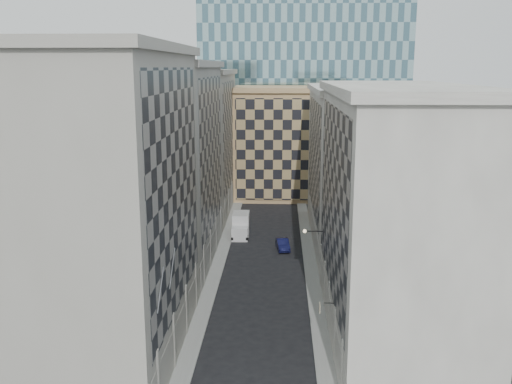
# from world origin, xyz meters

# --- Properties ---
(sidewalk_west) EXTENTS (1.50, 100.00, 0.15)m
(sidewalk_west) POSITION_xyz_m (-5.25, 30.00, 0.07)
(sidewalk_west) COLOR gray
(sidewalk_west) RESTS_ON ground
(sidewalk_east) EXTENTS (1.50, 100.00, 0.15)m
(sidewalk_east) POSITION_xyz_m (5.25, 30.00, 0.07)
(sidewalk_east) COLOR gray
(sidewalk_east) RESTS_ON ground
(bldg_left_a) EXTENTS (10.80, 22.80, 23.70)m
(bldg_left_a) POSITION_xyz_m (-10.88, 11.00, 11.82)
(bldg_left_a) COLOR gray
(bldg_left_a) RESTS_ON ground
(bldg_left_b) EXTENTS (10.80, 22.80, 22.70)m
(bldg_left_b) POSITION_xyz_m (-10.88, 33.00, 11.32)
(bldg_left_b) COLOR gray
(bldg_left_b) RESTS_ON ground
(bldg_left_c) EXTENTS (10.80, 22.80, 21.70)m
(bldg_left_c) POSITION_xyz_m (-10.88, 55.00, 10.83)
(bldg_left_c) COLOR gray
(bldg_left_c) RESTS_ON ground
(bldg_right_a) EXTENTS (10.80, 26.80, 20.70)m
(bldg_right_a) POSITION_xyz_m (10.88, 15.00, 10.32)
(bldg_right_a) COLOR #ABA79D
(bldg_right_a) RESTS_ON ground
(bldg_right_b) EXTENTS (10.80, 28.80, 19.70)m
(bldg_right_b) POSITION_xyz_m (10.89, 42.00, 9.85)
(bldg_right_b) COLOR #ABA79D
(bldg_right_b) RESTS_ON ground
(tan_block) EXTENTS (16.80, 14.80, 18.80)m
(tan_block) POSITION_xyz_m (2.00, 67.90, 9.44)
(tan_block) COLOR tan
(tan_block) RESTS_ON ground
(church_tower) EXTENTS (7.20, 7.20, 51.50)m
(church_tower) POSITION_xyz_m (0.00, 82.00, 26.95)
(church_tower) COLOR #2F2A24
(church_tower) RESTS_ON ground
(flagpoles_left) EXTENTS (0.10, 6.33, 2.33)m
(flagpoles_left) POSITION_xyz_m (-5.90, 6.00, 8.00)
(flagpoles_left) COLOR gray
(flagpoles_left) RESTS_ON ground
(bracket_lamp) EXTENTS (1.98, 0.36, 0.36)m
(bracket_lamp) POSITION_xyz_m (4.38, 24.00, 6.20)
(bracket_lamp) COLOR black
(bracket_lamp) RESTS_ON ground
(box_truck) EXTENTS (2.27, 5.41, 2.95)m
(box_truck) POSITION_xyz_m (-3.49, 42.76, 1.28)
(box_truck) COLOR silver
(box_truck) RESTS_ON ground
(dark_car) EXTENTS (1.91, 4.21, 1.34)m
(dark_car) POSITION_xyz_m (2.10, 37.09, 0.67)
(dark_car) COLOR #10123C
(dark_car) RESTS_ON ground
(shop_sign) EXTENTS (1.13, 0.69, 0.77)m
(shop_sign) POSITION_xyz_m (4.96, 11.13, 3.84)
(shop_sign) COLOR black
(shop_sign) RESTS_ON ground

